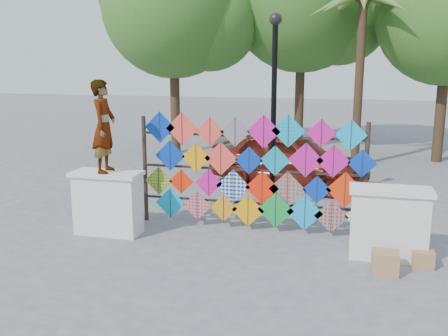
{
  "coord_description": "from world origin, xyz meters",
  "views": [
    {
      "loc": [
        1.91,
        -9.02,
        3.41
      ],
      "look_at": [
        -0.49,
        0.6,
        1.31
      ],
      "focal_mm": 40.0,
      "sensor_mm": 36.0,
      "label": 1
    }
  ],
  "objects_px": {
    "kite_rack": "(253,173)",
    "vendor_woman": "(104,126)",
    "sedan": "(289,159)",
    "lamppost": "(274,96)"
  },
  "relations": [
    {
      "from": "vendor_woman",
      "to": "sedan",
      "type": "distance_m",
      "value": 6.01
    },
    {
      "from": "kite_rack",
      "to": "sedan",
      "type": "relative_size",
      "value": 1.09
    },
    {
      "from": "kite_rack",
      "to": "vendor_woman",
      "type": "xyz_separation_m",
      "value": [
        -2.8,
        -0.93,
        0.97
      ]
    },
    {
      "from": "lamppost",
      "to": "sedan",
      "type": "bearing_deg",
      "value": 88.67
    },
    {
      "from": "sedan",
      "to": "lamppost",
      "type": "relative_size",
      "value": 1.0
    },
    {
      "from": "lamppost",
      "to": "vendor_woman",
      "type": "bearing_deg",
      "value": -143.8
    },
    {
      "from": "vendor_woman",
      "to": "kite_rack",
      "type": "bearing_deg",
      "value": -78.52
    },
    {
      "from": "sedan",
      "to": "lamppost",
      "type": "height_order",
      "value": "lamppost"
    },
    {
      "from": "kite_rack",
      "to": "sedan",
      "type": "height_order",
      "value": "kite_rack"
    },
    {
      "from": "sedan",
      "to": "lamppost",
      "type": "xyz_separation_m",
      "value": [
        -0.06,
        -2.76,
        1.93
      ]
    }
  ]
}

